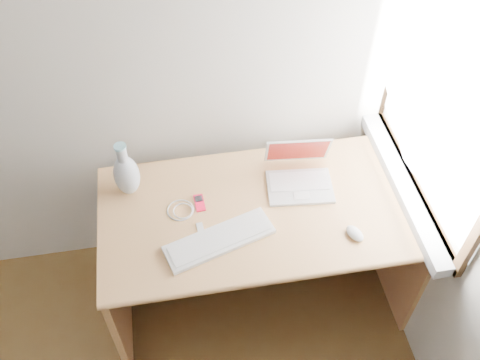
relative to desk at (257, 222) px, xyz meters
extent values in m
cube|color=white|center=(0.72, -0.08, 0.77)|extent=(0.01, 0.90, 1.00)
cube|color=#9B9B9E|center=(0.66, -0.08, 0.24)|extent=(0.10, 0.96, 0.06)
cube|color=white|center=(0.64, -0.08, 0.80)|extent=(0.02, 0.84, 0.92)
cube|color=tan|center=(0.00, -0.09, 0.21)|extent=(1.46, 0.73, 0.03)
cube|color=tan|center=(-0.71, -0.09, -0.18)|extent=(0.03, 0.69, 0.74)
cube|color=tan|center=(0.71, -0.09, -0.18)|extent=(0.03, 0.69, 0.74)
cube|color=tan|center=(0.00, 0.26, -0.06)|extent=(1.39, 0.03, 0.50)
cube|color=silver|center=(0.19, 0.00, 0.23)|extent=(0.32, 0.24, 0.01)
cube|color=white|center=(0.19, 0.00, 0.24)|extent=(0.28, 0.14, 0.00)
cube|color=silver|center=(0.19, 0.10, 0.33)|extent=(0.30, 0.11, 0.19)
cube|color=maroon|center=(0.19, 0.10, 0.33)|extent=(0.28, 0.09, 0.17)
cube|color=white|center=(-0.21, -0.23, 0.23)|extent=(0.49, 0.28, 0.02)
cube|color=white|center=(-0.21, -0.23, 0.24)|extent=(0.45, 0.23, 0.00)
ellipsoid|color=silver|center=(0.36, -0.30, 0.24)|extent=(0.09, 0.11, 0.03)
cube|color=red|center=(-0.27, -0.02, 0.23)|extent=(0.05, 0.10, 0.01)
cube|color=black|center=(-0.27, -0.02, 0.23)|extent=(0.04, 0.04, 0.00)
torus|color=white|center=(-0.36, -0.04, 0.23)|extent=(0.13, 0.13, 0.01)
cube|color=white|center=(-0.29, -0.16, 0.23)|extent=(0.03, 0.08, 0.01)
ellipsoid|color=silver|center=(-0.58, 0.11, 0.33)|extent=(0.12, 0.12, 0.22)
cylinder|color=silver|center=(-0.58, 0.11, 0.47)|extent=(0.05, 0.05, 0.09)
cylinder|color=#8FD2E5|center=(-0.58, 0.11, 0.51)|extent=(0.05, 0.05, 0.01)
camera|label=1|loc=(-0.34, -1.52, 2.11)|focal=40.00mm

